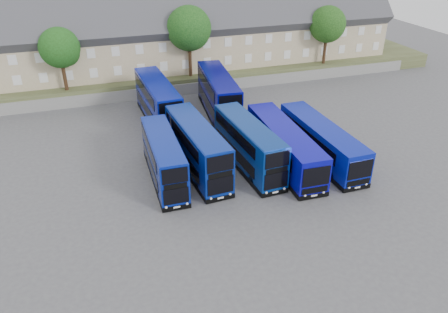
% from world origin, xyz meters
% --- Properties ---
extents(ground, '(120.00, 120.00, 0.00)m').
position_xyz_m(ground, '(0.00, 0.00, 0.00)').
color(ground, '#4C4C52').
rests_on(ground, ground).
extents(retaining_wall, '(70.00, 0.40, 1.50)m').
position_xyz_m(retaining_wall, '(0.00, 24.00, 0.75)').
color(retaining_wall, slate).
rests_on(retaining_wall, ground).
extents(earth_bank, '(80.00, 20.00, 2.00)m').
position_xyz_m(earth_bank, '(0.00, 34.00, 1.00)').
color(earth_bank, '#434929').
rests_on(earth_bank, ground).
extents(terrace_row, '(60.00, 10.40, 11.20)m').
position_xyz_m(terrace_row, '(3.00, 30.00, 6.60)').
color(terrace_row, tan).
rests_on(terrace_row, earth_bank).
extents(dd_front_left, '(2.60, 10.41, 4.11)m').
position_xyz_m(dd_front_left, '(-6.20, 3.45, 2.02)').
color(dd_front_left, '#071C8E').
rests_on(dd_front_left, ground).
extents(dd_front_mid, '(3.41, 11.54, 4.53)m').
position_xyz_m(dd_front_mid, '(-2.98, 4.10, 2.22)').
color(dd_front_mid, navy).
rests_on(dd_front_mid, ground).
extents(dd_front_right, '(3.23, 11.15, 4.38)m').
position_xyz_m(dd_front_right, '(1.71, 3.26, 2.15)').
color(dd_front_right, navy).
rests_on(dd_front_right, ground).
extents(dd_rear_left, '(3.27, 12.18, 4.80)m').
position_xyz_m(dd_rear_left, '(-4.23, 16.13, 2.36)').
color(dd_rear_left, '#08169D').
rests_on(dd_rear_left, ground).
extents(dd_rear_right, '(4.04, 12.49, 4.88)m').
position_xyz_m(dd_rear_right, '(2.88, 15.95, 2.40)').
color(dd_rear_right, '#070984').
rests_on(dd_rear_right, ground).
extents(coach_east_a, '(3.25, 13.31, 3.61)m').
position_xyz_m(coach_east_a, '(5.16, 2.87, 1.77)').
color(coach_east_a, '#0909A5').
rests_on(coach_east_a, ground).
extents(coach_east_b, '(2.84, 12.79, 3.49)m').
position_xyz_m(coach_east_b, '(8.97, 2.58, 1.71)').
color(coach_east_b, '#08179D').
rests_on(coach_east_b, ground).
extents(tree_west, '(4.80, 4.80, 7.65)m').
position_xyz_m(tree_west, '(-13.85, 25.10, 7.05)').
color(tree_west, '#382314').
rests_on(tree_west, earth_bank).
extents(tree_mid, '(5.76, 5.76, 9.18)m').
position_xyz_m(tree_mid, '(2.15, 25.60, 8.07)').
color(tree_mid, '#382314').
rests_on(tree_mid, earth_bank).
extents(tree_east, '(5.12, 5.12, 8.16)m').
position_xyz_m(tree_east, '(22.15, 25.10, 7.39)').
color(tree_east, '#382314').
rests_on(tree_east, earth_bank).
extents(tree_far, '(5.44, 5.44, 8.67)m').
position_xyz_m(tree_far, '(28.15, 32.10, 7.73)').
color(tree_far, '#382314').
rests_on(tree_far, earth_bank).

